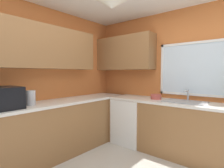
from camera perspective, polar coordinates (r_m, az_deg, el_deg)
room_shell at (r=2.77m, az=-5.82°, el=12.32°), size 3.54×3.80×2.58m
counter_run_left at (r=3.09m, az=-21.14°, el=-14.11°), size 0.65×3.41×0.91m
counter_run_back at (r=3.24m, az=21.12°, el=-13.28°), size 2.63×0.65×0.91m
dishwasher at (r=3.62m, az=6.25°, el=-11.67°), size 0.60×0.60×0.86m
microwave at (r=2.74m, az=-31.44°, el=-3.78°), size 0.48×0.36×0.29m
kettle at (r=2.86m, az=-24.69°, el=-4.05°), size 0.13×0.13×0.22m
sink_assembly at (r=3.12m, az=22.41°, el=-5.21°), size 0.64×0.40×0.19m
bowl at (r=3.30m, az=13.96°, el=-4.00°), size 0.19×0.19×0.09m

